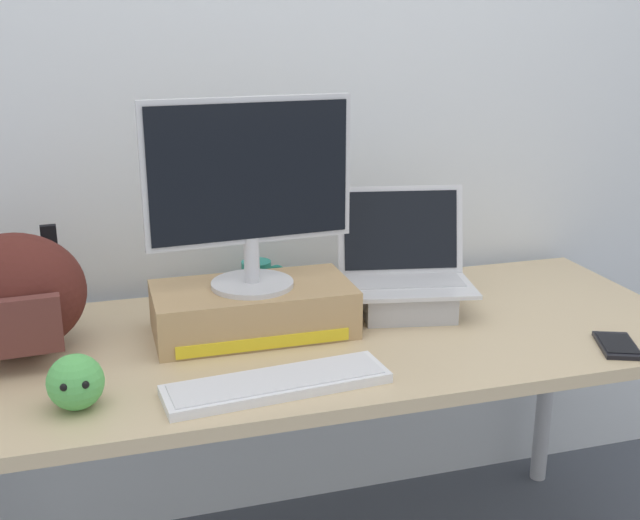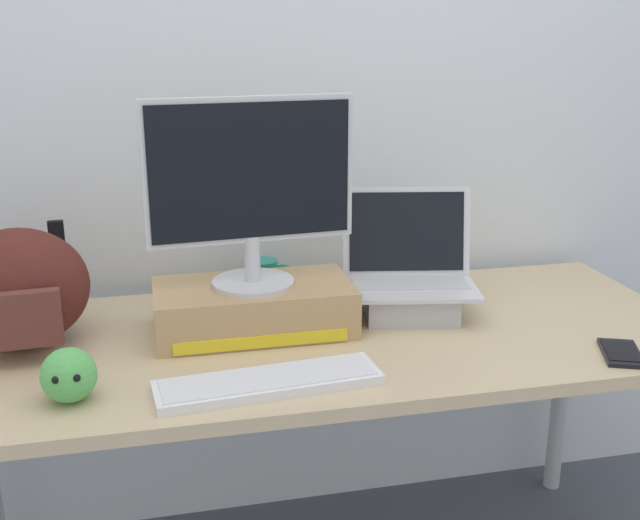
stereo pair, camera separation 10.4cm
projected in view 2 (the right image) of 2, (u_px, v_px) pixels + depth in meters
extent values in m
cube|color=silver|center=(281.00, 72.00, 2.07)|extent=(7.00, 0.10, 2.60)
cube|color=tan|center=(320.00, 339.00, 1.81)|extent=(1.79, 0.73, 0.03)
cylinder|color=#B2B2B7|center=(561.00, 386.00, 2.38)|extent=(0.05, 0.05, 0.70)
cube|color=tan|center=(254.00, 308.00, 1.81)|extent=(0.46, 0.24, 0.11)
cube|color=yellow|center=(262.00, 342.00, 1.71)|extent=(0.39, 0.00, 0.03)
cylinder|color=silver|center=(253.00, 283.00, 1.79)|extent=(0.19, 0.19, 0.01)
cylinder|color=silver|center=(252.00, 258.00, 1.78)|extent=(0.04, 0.04, 0.11)
cube|color=silver|center=(250.00, 171.00, 1.71)|extent=(0.48, 0.05, 0.33)
cube|color=black|center=(251.00, 171.00, 1.70)|extent=(0.45, 0.04, 0.30)
cube|color=#ADADB2|center=(409.00, 301.00, 1.92)|extent=(0.25, 0.24, 0.07)
cube|color=silver|center=(410.00, 286.00, 1.90)|extent=(0.36, 0.28, 0.01)
cube|color=#B7B7BC|center=(409.00, 282.00, 1.92)|extent=(0.30, 0.18, 0.00)
cube|color=silver|center=(406.00, 232.00, 1.96)|extent=(0.33, 0.11, 0.22)
cube|color=black|center=(407.00, 232.00, 1.95)|extent=(0.29, 0.10, 0.20)
cube|color=white|center=(269.00, 383.00, 1.54)|extent=(0.46, 0.16, 0.02)
cube|color=silver|center=(268.00, 377.00, 1.54)|extent=(0.43, 0.14, 0.00)
ellipsoid|color=#4C1E19|center=(19.00, 288.00, 1.71)|extent=(0.32, 0.26, 0.27)
cube|color=brown|center=(16.00, 320.00, 1.60)|extent=(0.19, 0.04, 0.12)
cube|color=black|center=(59.00, 262.00, 1.85)|extent=(0.04, 0.02, 0.20)
cylinder|color=#1E7F70|center=(263.00, 277.00, 2.05)|extent=(0.08, 0.08, 0.09)
torus|color=#1E7F70|center=(283.00, 274.00, 2.06)|extent=(0.06, 0.01, 0.06)
cube|color=black|center=(621.00, 353.00, 1.69)|extent=(0.13, 0.16, 0.01)
cube|color=black|center=(621.00, 351.00, 1.69)|extent=(0.11, 0.13, 0.00)
sphere|color=#56B256|center=(69.00, 375.00, 1.47)|extent=(0.11, 0.11, 0.11)
sphere|color=black|center=(56.00, 380.00, 1.42)|extent=(0.01, 0.01, 0.01)
sphere|color=black|center=(77.00, 378.00, 1.43)|extent=(0.01, 0.01, 0.01)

